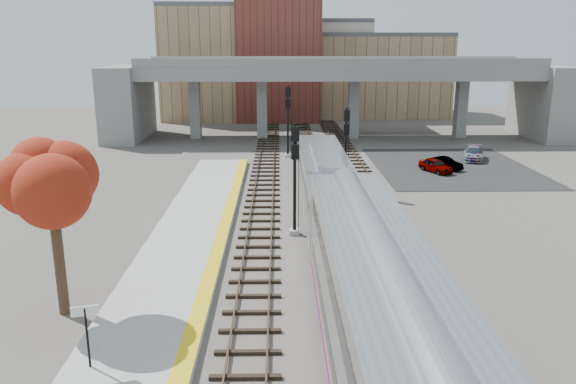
# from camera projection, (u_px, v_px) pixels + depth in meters

# --- Properties ---
(ground) EXTENTS (160.00, 160.00, 0.00)m
(ground) POSITION_uv_depth(u_px,v_px,m) (325.00, 303.00, 24.73)
(ground) COLOR #47423D
(ground) RESTS_ON ground
(platform) EXTENTS (4.50, 60.00, 0.35)m
(platform) POSITION_uv_depth(u_px,v_px,m) (160.00, 301.00, 24.57)
(platform) COLOR #9E9E99
(platform) RESTS_ON ground
(yellow_strip) EXTENTS (0.70, 60.00, 0.01)m
(yellow_strip) POSITION_uv_depth(u_px,v_px,m) (204.00, 297.00, 24.55)
(yellow_strip) COLOR yellow
(yellow_strip) RESTS_ON platform
(tracks) EXTENTS (10.70, 95.00, 0.25)m
(tracks) POSITION_uv_depth(u_px,v_px,m) (324.00, 217.00, 36.80)
(tracks) COLOR black
(tracks) RESTS_ON ground
(overpass) EXTENTS (54.00, 12.00, 9.50)m
(overpass) POSITION_uv_depth(u_px,v_px,m) (337.00, 89.00, 66.80)
(overpass) COLOR slate
(overpass) RESTS_ON ground
(buildings_far) EXTENTS (43.00, 21.00, 20.60)m
(buildings_far) POSITION_uv_depth(u_px,v_px,m) (299.00, 65.00, 87.05)
(buildings_far) COLOR tan
(buildings_far) RESTS_ON ground
(parking_lot) EXTENTS (14.00, 18.00, 0.04)m
(parking_lot) POSITION_uv_depth(u_px,v_px,m) (451.00, 167.00, 52.01)
(parking_lot) COLOR black
(parking_lot) RESTS_ON ground
(locomotive) EXTENTS (3.02, 19.05, 4.10)m
(locomotive) POSITION_uv_depth(u_px,v_px,m) (325.00, 184.00, 36.42)
(locomotive) COLOR #A8AAB2
(locomotive) RESTS_ON ground
(coach) EXTENTS (3.03, 25.00, 5.00)m
(coach) POSITION_uv_depth(u_px,v_px,m) (397.00, 376.00, 14.45)
(coach) COLOR #A8AAB2
(coach) RESTS_ON ground
(signal_mast_near) EXTENTS (0.60, 0.64, 6.69)m
(signal_mast_near) POSITION_uv_depth(u_px,v_px,m) (295.00, 182.00, 32.74)
(signal_mast_near) COLOR #9E9E99
(signal_mast_near) RESTS_ON ground
(signal_mast_mid) EXTENTS (0.60, 0.64, 6.51)m
(signal_mast_mid) POSITION_uv_depth(u_px,v_px,m) (346.00, 153.00, 42.07)
(signal_mast_mid) COLOR #9E9E99
(signal_mast_mid) RESTS_ON ground
(signal_mast_far) EXTENTS (0.60, 0.64, 7.07)m
(signal_mast_far) POSITION_uv_depth(u_px,v_px,m) (288.00, 122.00, 55.41)
(signal_mast_far) COLOR #9E9E99
(signal_mast_far) RESTS_ON ground
(station_sign) EXTENTS (0.88, 0.29, 2.27)m
(station_sign) POSITION_uv_depth(u_px,v_px,m) (86.00, 324.00, 18.85)
(station_sign) COLOR black
(station_sign) RESTS_ON platform
(tree) EXTENTS (3.60, 3.60, 7.84)m
(tree) POSITION_uv_depth(u_px,v_px,m) (50.00, 180.00, 22.34)
(tree) COLOR #382619
(tree) RESTS_ON ground
(car_a) EXTENTS (2.73, 3.75, 1.19)m
(car_a) POSITION_uv_depth(u_px,v_px,m) (436.00, 165.00, 49.58)
(car_a) COLOR #99999E
(car_a) RESTS_ON parking_lot
(car_b) EXTENTS (2.99, 3.33, 1.10)m
(car_b) POSITION_uv_depth(u_px,v_px,m) (445.00, 163.00, 50.72)
(car_b) COLOR #99999E
(car_b) RESTS_ON parking_lot
(car_c) EXTENTS (3.13, 4.75, 1.28)m
(car_c) POSITION_uv_depth(u_px,v_px,m) (473.00, 153.00, 54.74)
(car_c) COLOR #99999E
(car_c) RESTS_ON parking_lot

